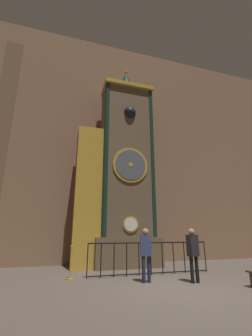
% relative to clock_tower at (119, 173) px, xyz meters
% --- Properties ---
extents(ground_plane, '(28.00, 28.00, 0.00)m').
position_rel_clock_tower_xyz_m(ground_plane, '(0.70, -4.58, -4.39)').
color(ground_plane, brown).
extents(cathedral_back_wall, '(24.00, 0.32, 13.36)m').
position_rel_clock_tower_xyz_m(cathedral_back_wall, '(0.61, 1.42, 2.29)').
color(cathedral_back_wall, '#846047').
rests_on(cathedral_back_wall, ground_plane).
extents(clock_tower, '(4.07, 1.78, 10.63)m').
position_rel_clock_tower_xyz_m(clock_tower, '(0.00, 0.00, 0.00)').
color(clock_tower, brown).
rests_on(clock_tower, ground_plane).
extents(railing_fence, '(4.76, 0.05, 1.15)m').
position_rel_clock_tower_xyz_m(railing_fence, '(0.68, -2.22, -3.76)').
color(railing_fence, black).
rests_on(railing_fence, ground_plane).
extents(visitor_near, '(0.39, 0.31, 1.62)m').
position_rel_clock_tower_xyz_m(visitor_near, '(0.01, -3.43, -3.41)').
color(visitor_near, '#1B213A').
rests_on(visitor_near, ground_plane).
extents(visitor_far, '(0.38, 0.29, 1.62)m').
position_rel_clock_tower_xyz_m(visitor_far, '(1.43, -3.90, -3.42)').
color(visitor_far, black).
rests_on(visitor_far, ground_plane).
extents(stanchion_post, '(0.28, 0.28, 1.07)m').
position_rel_clock_tower_xyz_m(stanchion_post, '(-2.24, -2.23, -4.04)').
color(stanchion_post, '#B28E33').
rests_on(stanchion_post, ground_plane).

